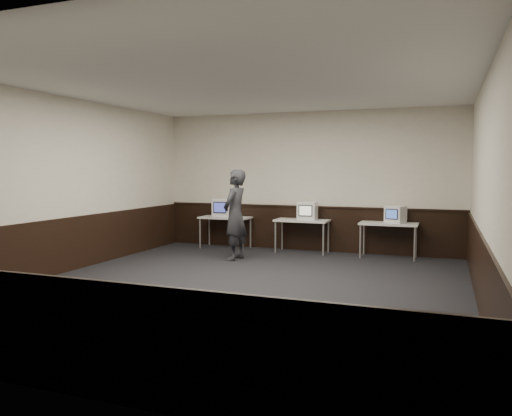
{
  "coord_description": "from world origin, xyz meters",
  "views": [
    {
      "loc": [
        3.01,
        -7.22,
        1.89
      ],
      "look_at": [
        -0.35,
        1.6,
        1.15
      ],
      "focal_mm": 35.0,
      "sensor_mm": 36.0,
      "label": 1
    }
  ],
  "objects": [
    {
      "name": "left_wall",
      "position": [
        -3.5,
        0.0,
        1.6
      ],
      "size": [
        0.0,
        8.0,
        8.0
      ],
      "primitive_type": "plane",
      "rotation": [
        1.57,
        0.0,
        1.57
      ],
      "color": "beige",
      "rests_on": "ground"
    },
    {
      "name": "front_wall",
      "position": [
        0.0,
        -4.0,
        1.6
      ],
      "size": [
        7.0,
        0.0,
        7.0
      ],
      "primitive_type": "plane",
      "rotation": [
        -1.57,
        0.0,
        0.0
      ],
      "color": "beige",
      "rests_on": "ground"
    },
    {
      "name": "emac_right",
      "position": [
        2.03,
        3.64,
        0.93
      ],
      "size": [
        0.46,
        0.48,
        0.36
      ],
      "rotation": [
        0.0,
        0.0,
        -0.32
      ],
      "color": "white",
      "rests_on": "desk_right"
    },
    {
      "name": "wainscot_rail",
      "position": [
        0.0,
        3.96,
        1.02
      ],
      "size": [
        6.98,
        0.06,
        0.04
      ],
      "primitive_type": "cube",
      "color": "black",
      "rests_on": "wainscot_back"
    },
    {
      "name": "desk_right",
      "position": [
        1.9,
        3.6,
        0.68
      ],
      "size": [
        1.2,
        0.6,
        0.75
      ],
      "color": "silver",
      "rests_on": "ground"
    },
    {
      "name": "person",
      "position": [
        -1.06,
        2.25,
        0.94
      ],
      "size": [
        0.5,
        0.72,
        1.88
      ],
      "primitive_type": "imported",
      "rotation": [
        0.0,
        0.0,
        -1.64
      ],
      "color": "#26262B",
      "rests_on": "ground"
    },
    {
      "name": "floor",
      "position": [
        0.0,
        0.0,
        0.0
      ],
      "size": [
        8.0,
        8.0,
        0.0
      ],
      "primitive_type": "plane",
      "color": "black",
      "rests_on": "ground"
    },
    {
      "name": "emac_center",
      "position": [
        0.13,
        3.59,
        0.95
      ],
      "size": [
        0.43,
        0.46,
        0.41
      ],
      "rotation": [
        0.0,
        0.0,
        0.06
      ],
      "color": "white",
      "rests_on": "desk_center"
    },
    {
      "name": "desk_center",
      "position": [
        0.0,
        3.6,
        0.68
      ],
      "size": [
        1.2,
        0.6,
        0.75
      ],
      "color": "silver",
      "rests_on": "ground"
    },
    {
      "name": "emac_left",
      "position": [
        -1.93,
        3.57,
        0.97
      ],
      "size": [
        0.45,
        0.49,
        0.44
      ],
      "rotation": [
        0.0,
        0.0,
        0.03
      ],
      "color": "white",
      "rests_on": "desk_left"
    },
    {
      "name": "right_wall",
      "position": [
        3.5,
        0.0,
        1.6
      ],
      "size": [
        0.0,
        8.0,
        8.0
      ],
      "primitive_type": "plane",
      "rotation": [
        1.57,
        0.0,
        -1.57
      ],
      "color": "beige",
      "rests_on": "ground"
    },
    {
      "name": "back_wall",
      "position": [
        0.0,
        4.0,
        1.6
      ],
      "size": [
        7.0,
        0.0,
        7.0
      ],
      "primitive_type": "plane",
      "rotation": [
        1.57,
        0.0,
        0.0
      ],
      "color": "beige",
      "rests_on": "ground"
    },
    {
      "name": "wainscot_left",
      "position": [
        -3.48,
        0.0,
        0.5
      ],
      "size": [
        0.04,
        7.98,
        1.0
      ],
      "primitive_type": "cube",
      "color": "black",
      "rests_on": "left_wall"
    },
    {
      "name": "wainscot_right",
      "position": [
        3.48,
        0.0,
        0.5
      ],
      "size": [
        0.04,
        7.98,
        1.0
      ],
      "primitive_type": "cube",
      "color": "black",
      "rests_on": "right_wall"
    },
    {
      "name": "desk_left",
      "position": [
        -1.9,
        3.6,
        0.68
      ],
      "size": [
        1.2,
        0.6,
        0.75
      ],
      "color": "silver",
      "rests_on": "ground"
    },
    {
      "name": "wainscot_front",
      "position": [
        0.0,
        -3.98,
        0.5
      ],
      "size": [
        6.98,
        0.04,
        1.0
      ],
      "primitive_type": "cube",
      "color": "black",
      "rests_on": "front_wall"
    },
    {
      "name": "wainscot_back",
      "position": [
        0.0,
        3.98,
        0.5
      ],
      "size": [
        6.98,
        0.04,
        1.0
      ],
      "primitive_type": "cube",
      "color": "black",
      "rests_on": "back_wall"
    },
    {
      "name": "ceiling",
      "position": [
        0.0,
        0.0,
        3.2
      ],
      "size": [
        8.0,
        8.0,
        0.0
      ],
      "primitive_type": "plane",
      "rotation": [
        3.14,
        0.0,
        0.0
      ],
      "color": "white",
      "rests_on": "back_wall"
    }
  ]
}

